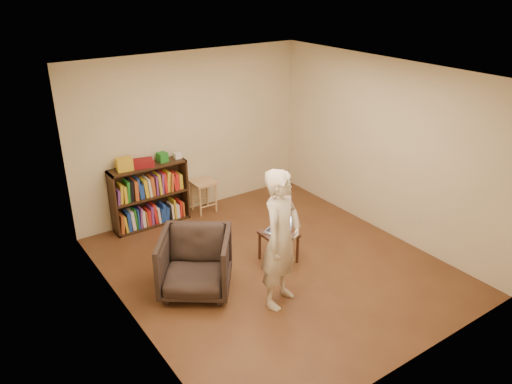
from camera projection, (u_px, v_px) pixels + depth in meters
floor at (274, 266)px, 6.81m from camera, size 4.50×4.50×0.00m
ceiling at (277, 74)px, 5.75m from camera, size 4.50×4.50×0.00m
wall_back at (191, 134)px, 7.96m from camera, size 4.00×0.00×4.00m
wall_left at (123, 220)px, 5.24m from camera, size 0.00×4.50×4.50m
wall_right at (384, 148)px, 7.32m from camera, size 0.00×4.50×4.50m
bookshelf at (150, 199)px, 7.75m from camera, size 1.20×0.30×1.00m
box_yellow at (124, 164)px, 7.29m from camera, size 0.25×0.19×0.19m
red_cloth at (143, 163)px, 7.45m from camera, size 0.36×0.29×0.10m
box_green at (162, 157)px, 7.64m from camera, size 0.16×0.16×0.14m
box_white at (177, 156)px, 7.78m from camera, size 0.11×0.11×0.09m
stool at (203, 187)px, 8.18m from camera, size 0.37×0.37×0.54m
armchair at (195, 263)px, 6.15m from camera, size 1.19×1.19×0.79m
side_table at (279, 238)px, 6.78m from camera, size 0.43×0.43×0.44m
laptop at (279, 227)px, 6.78m from camera, size 0.37×0.40×0.25m
person at (281, 239)px, 5.74m from camera, size 0.74×0.64×1.72m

